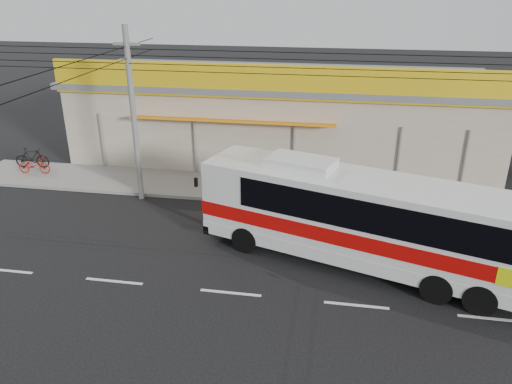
% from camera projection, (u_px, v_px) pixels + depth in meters
% --- Properties ---
extents(ground, '(120.00, 120.00, 0.00)m').
position_uv_depth(ground, '(245.00, 254.00, 18.37)').
color(ground, black).
rests_on(ground, ground).
extents(sidewalk, '(30.00, 3.20, 0.15)m').
position_uv_depth(sidewalk, '(269.00, 190.00, 23.78)').
color(sidewalk, gray).
rests_on(sidewalk, ground).
extents(lane_markings, '(50.00, 0.12, 0.01)m').
position_uv_depth(lane_markings, '(231.00, 293.00, 16.11)').
color(lane_markings, silver).
rests_on(lane_markings, ground).
extents(storefront_building, '(22.60, 9.20, 5.70)m').
position_uv_depth(storefront_building, '(283.00, 115.00, 27.91)').
color(storefront_building, '#A69986').
rests_on(storefront_building, ground).
extents(coach_bus, '(11.84, 5.94, 3.59)m').
position_uv_depth(coach_bus, '(370.00, 217.00, 16.88)').
color(coach_bus, silver).
rests_on(coach_bus, ground).
extents(motorbike_red, '(1.70, 0.73, 0.87)m').
position_uv_depth(motorbike_red, '(34.00, 165.00, 25.41)').
color(motorbike_red, '#9D160B').
rests_on(motorbike_red, sidewalk).
extents(motorbike_dark, '(1.86, 0.70, 1.09)m').
position_uv_depth(motorbike_dark, '(32.00, 158.00, 26.11)').
color(motorbike_dark, black).
rests_on(motorbike_dark, sidewalk).
extents(utility_pole, '(34.00, 14.00, 7.66)m').
position_uv_depth(utility_pole, '(128.00, 58.00, 20.55)').
color(utility_pole, slate).
rests_on(utility_pole, ground).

